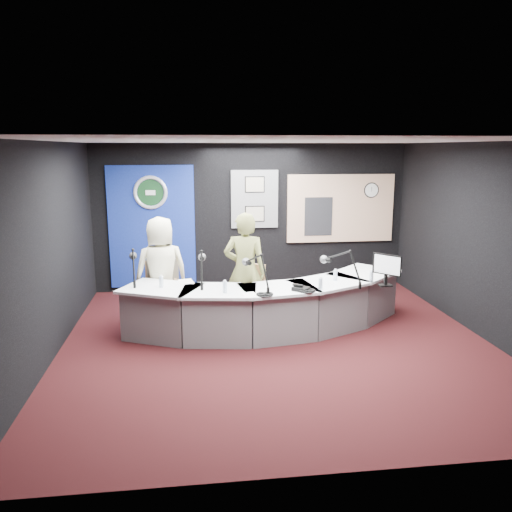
{
  "coord_description": "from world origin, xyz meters",
  "views": [
    {
      "loc": [
        -1.16,
        -6.76,
        2.71
      ],
      "look_at": [
        -0.2,
        0.8,
        1.1
      ],
      "focal_mm": 36.0,
      "sensor_mm": 36.0,
      "label": 1
    }
  ],
  "objects": [
    {
      "name": "boom_mic_d",
      "position": [
        0.98,
        0.25,
        1.05
      ],
      "size": [
        0.53,
        0.58,
        0.6
      ],
      "primitive_type": null,
      "color": "black",
      "rests_on": "broadcast_desk"
    },
    {
      "name": "headphones_near",
      "position": [
        0.41,
        -0.05,
        0.77
      ],
      "size": [
        0.21,
        0.21,
        0.03
      ],
      "primitive_type": "torus",
      "color": "black",
      "rests_on": "broadcast_desk"
    },
    {
      "name": "seal_center",
      "position": [
        -1.9,
        2.94,
        1.9
      ],
      "size": [
        0.48,
        0.01,
        0.48
      ],
      "primitive_type": "cylinder",
      "rotation": [
        1.57,
        0.0,
        0.0
      ],
      "color": "#0E3416",
      "rests_on": "backdrop_panel"
    },
    {
      "name": "wall_back",
      "position": [
        0.0,
        3.0,
        1.4
      ],
      "size": [
        6.0,
        0.02,
        2.8
      ],
      "primitive_type": "cube",
      "color": "black",
      "rests_on": "ground"
    },
    {
      "name": "ground",
      "position": [
        0.0,
        0.0,
        0.0
      ],
      "size": [
        6.0,
        6.0,
        0.0
      ],
      "primitive_type": "plane",
      "color": "black",
      "rests_on": "ground"
    },
    {
      "name": "broadcast_desk",
      "position": [
        -0.05,
        0.55,
        0.38
      ],
      "size": [
        4.5,
        1.9,
        0.75
      ],
      "primitive_type": null,
      "color": "silver",
      "rests_on": "ground"
    },
    {
      "name": "wall_clock",
      "position": [
        2.35,
        2.94,
        1.9
      ],
      "size": [
        0.28,
        0.01,
        0.28
      ],
      "primitive_type": "cylinder",
      "rotation": [
        1.57,
        0.0,
        0.0
      ],
      "color": "white",
      "rests_on": "booth_window_frame"
    },
    {
      "name": "person_man",
      "position": [
        -1.65,
        1.13,
        0.84
      ],
      "size": [
        0.93,
        0.73,
        1.69
      ],
      "primitive_type": "imported",
      "rotation": [
        0.0,
        0.0,
        3.4
      ],
      "color": "beige",
      "rests_on": "ground"
    },
    {
      "name": "boom_mic_a",
      "position": [
        -2.03,
        0.78,
        1.05
      ],
      "size": [
        0.19,
        0.74,
        0.6
      ],
      "primitive_type": null,
      "color": "black",
      "rests_on": "broadcast_desk"
    },
    {
      "name": "person_woman",
      "position": [
        -0.38,
        0.73,
        0.89
      ],
      "size": [
        0.73,
        0.57,
        1.78
      ],
      "primitive_type": "imported",
      "rotation": [
        0.0,
        0.0,
        2.89
      ],
      "color": "olive",
      "rests_on": "ground"
    },
    {
      "name": "draped_jacket",
      "position": [
        -1.64,
        1.37,
        0.62
      ],
      "size": [
        0.51,
        0.16,
        0.7
      ],
      "primitive_type": "cube",
      "rotation": [
        0.0,
        0.0,
        0.12
      ],
      "color": "slate",
      "rests_on": "armchair_left"
    },
    {
      "name": "agency_seal",
      "position": [
        -1.9,
        2.93,
        1.9
      ],
      "size": [
        0.63,
        0.07,
        0.63
      ],
      "primitive_type": "torus",
      "rotation": [
        1.57,
        0.0,
        0.0
      ],
      "color": "silver",
      "rests_on": "backdrop_panel"
    },
    {
      "name": "boom_mic_b",
      "position": [
        -1.03,
        0.55,
        1.05
      ],
      "size": [
        0.16,
        0.74,
        0.6
      ],
      "primitive_type": null,
      "color": "black",
      "rests_on": "broadcast_desk"
    },
    {
      "name": "pinboard",
      "position": [
        0.05,
        2.97,
        1.75
      ],
      "size": [
        0.9,
        0.04,
        1.1
      ],
      "primitive_type": "cube",
      "color": "slate",
      "rests_on": "wall_back"
    },
    {
      "name": "wall_right",
      "position": [
        3.0,
        0.0,
        1.4
      ],
      "size": [
        0.02,
        6.0,
        2.8
      ],
      "primitive_type": "cube",
      "color": "black",
      "rests_on": "ground"
    },
    {
      "name": "backdrop_panel",
      "position": [
        -1.9,
        2.97,
        1.25
      ],
      "size": [
        1.6,
        0.05,
        2.3
      ],
      "primitive_type": "cube",
      "color": "navy",
      "rests_on": "wall_back"
    },
    {
      "name": "booth_window_frame",
      "position": [
        1.75,
        2.97,
        1.55
      ],
      "size": [
        2.12,
        0.06,
        1.32
      ],
      "primitive_type": "cube",
      "color": "tan",
      "rests_on": "wall_back"
    },
    {
      "name": "boom_mic_c",
      "position": [
        -0.27,
        0.18,
        1.05
      ],
      "size": [
        0.36,
        0.69,
        0.6
      ],
      "primitive_type": null,
      "color": "black",
      "rests_on": "broadcast_desk"
    },
    {
      "name": "wall_left",
      "position": [
        -3.0,
        0.0,
        1.4
      ],
      "size": [
        0.02,
        6.0,
        2.8
      ],
      "primitive_type": "cube",
      "color": "black",
      "rests_on": "ground"
    },
    {
      "name": "headphones_far",
      "position": [
        -0.2,
        -0.14,
        0.77
      ],
      "size": [
        0.24,
        0.24,
        0.04
      ],
      "primitive_type": "torus",
      "color": "black",
      "rests_on": "broadcast_desk"
    },
    {
      "name": "framed_photo_upper",
      "position": [
        0.05,
        2.94,
        2.03
      ],
      "size": [
        0.34,
        0.02,
        0.27
      ],
      "primitive_type": "cube",
      "color": "gray",
      "rests_on": "pinboard"
    },
    {
      "name": "armchair_right",
      "position": [
        -0.38,
        0.73,
        0.48
      ],
      "size": [
        0.73,
        0.73,
        0.95
      ],
      "primitive_type": null,
      "rotation": [
        0.0,
        0.0,
        -0.51
      ],
      "color": "#A4734B",
      "rests_on": "ground"
    },
    {
      "name": "booth_glow",
      "position": [
        1.75,
        2.96,
        1.55
      ],
      "size": [
        2.0,
        0.02,
        1.2
      ],
      "primitive_type": "cube",
      "color": "#CFC483",
      "rests_on": "booth_window_frame"
    },
    {
      "name": "computer_monitor",
      "position": [
        1.6,
        0.12,
        1.07
      ],
      "size": [
        0.28,
        0.31,
        0.27
      ],
      "primitive_type": "cube",
      "rotation": [
        0.0,
        0.0,
        -0.85
      ],
      "color": "black",
      "rests_on": "broadcast_desk"
    },
    {
      "name": "wall_front",
      "position": [
        0.0,
        -3.0,
        1.4
      ],
      "size": [
        6.0,
        0.02,
        2.8
      ],
      "primitive_type": "cube",
      "color": "black",
      "rests_on": "ground"
    },
    {
      "name": "paper_stack",
      "position": [
        -1.27,
        0.73,
        0.75
      ],
      "size": [
        0.26,
        0.33,
        0.0
      ],
      "primitive_type": "cube",
      "rotation": [
        0.0,
        0.0,
        0.18
      ],
      "color": "white",
      "rests_on": "broadcast_desk"
    },
    {
      "name": "armchair_left",
      "position": [
        -1.65,
        1.13,
        0.48
      ],
      "size": [
        0.59,
        0.59,
        0.95
      ],
      "primitive_type": null,
      "rotation": [
        0.0,
        0.0,
        0.12
      ],
      "color": "#A4734B",
      "rests_on": "ground"
    },
    {
      "name": "framed_photo_lower",
      "position": [
        0.05,
        2.94,
        1.47
      ],
      "size": [
        0.34,
        0.02,
        0.27
      ],
      "primitive_type": "cube",
      "color": "gray",
      "rests_on": "pinboard"
    },
    {
      "name": "water_bottles",
      "position": [
        -0.06,
        0.28,
        0.84
      ],
      "size": [
        3.17,
        0.51,
        0.18
      ],
      "primitive_type": null,
      "color": "silver",
      "rests_on": "broadcast_desk"
    },
    {
      "name": "desk_phone",
      "position": [
        0.34,
        0.03,
        0.78
      ],
      "size": [
        0.27,
        0.27,
        0.05
      ],
      "primitive_type": "cube",
      "rotation": [
        0.0,
        0.0,
        -0.72
      ],
      "color": "black",
      "rests_on": "broadcast_desk"
    },
    {
      "name": "equipment_rack",
      "position": [
        1.3,
        2.94,
        1.4
      ],
      "size": [
        0.55,
        0.02,
        0.75
      ],
      "primitive_type": "cube",
      "color": "black",
      "rests_on": "booth_window_frame"
    },
    {
      "name": "notepad",
      "position": [
        -0.4,
        -0.1,
        0.75
      ],
      "size": [
        0.23,
        0.3,
        0.0
      ],
      "primitive_type": "cube",
      "rotation": [
        0.0,
        0.0,
        0.15
      ],
      "color": "white",
      "rests_on": "broadcast_desk"
    },
    {
      "name": "ceiling",
      "position": [
        0.0,
        0.0,
        2.8
      ],
      "size": [
        6.0,
        6.0,
        0.02
      ],
      "primitive_type": "cube",
      "color": "silver",
      "rests_on": "ground"
    }
  ]
}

